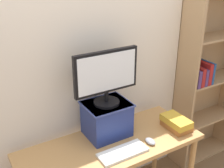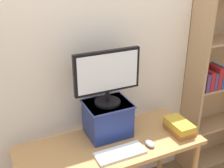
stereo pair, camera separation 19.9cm
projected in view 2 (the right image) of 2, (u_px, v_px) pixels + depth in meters
The scene contains 8 objects.
back_wall at pixel (90, 66), 2.36m from camera, with size 7.00×0.08×2.60m.
desk at pixel (110, 153), 2.28m from camera, with size 1.48×0.59×0.77m.
bookshelf_unit at pixel (219, 83), 2.90m from camera, with size 0.78×0.28×1.88m.
riser_box at pixel (108, 118), 2.32m from camera, with size 0.37×0.31×0.29m.
computer_monitor at pixel (107, 75), 2.16m from camera, with size 0.54×0.21×0.44m.
keyboard at pixel (120, 153), 2.12m from camera, with size 0.39×0.16×0.02m.
computer_mouse at pixel (150, 144), 2.22m from camera, with size 0.06×0.10×0.04m.
book_stack at pixel (179, 127), 2.37m from camera, with size 0.18×0.26×0.11m.
Camera 2 is at (-0.77, -1.68, 2.13)m, focal length 45.00 mm.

